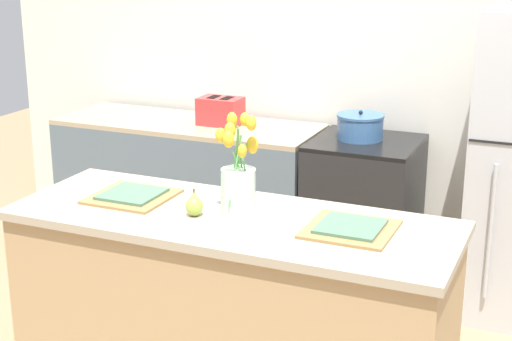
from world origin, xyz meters
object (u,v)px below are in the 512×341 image
Objects in this scene: flower_vase at (238,181)px; pear_figurine at (194,205)px; plate_setting_left at (132,196)px; cooking_pot at (360,127)px; stove_range at (363,214)px; plate_setting_right at (350,228)px; toaster at (220,111)px.

pear_figurine is (-0.16, -0.08, -0.10)m from flower_vase.
flower_vase reaches higher than pear_figurine.
cooking_pot reaches higher than plate_setting_left.
plate_setting_right reaches higher than stove_range.
toaster is at bearing 118.31° from flower_vase.
toaster reaches higher than plate_setting_right.
toaster is at bearing 178.59° from stove_range.
plate_setting_right is 1.20× the size of cooking_pot.
plate_setting_left is at bearing 165.39° from pear_figurine.
cooking_pot reaches higher than stove_range.
cooking_pot is (-0.43, 1.59, -0.00)m from plate_setting_right.
stove_range is at bearing 87.12° from flower_vase.
flower_vase is at bearing -92.88° from stove_range.
plate_setting_left is 1.16× the size of toaster.
plate_setting_right is at bearing -76.32° from stove_range.
flower_vase is at bearing -178.77° from plate_setting_right.
flower_vase is at bearing -1.12° from plate_setting_left.
cooking_pot is (0.19, 1.68, -0.03)m from pear_figurine.
plate_setting_left is at bearing 178.88° from flower_vase.
flower_vase is 1.48× the size of toaster.
toaster is 1.03× the size of cooking_pot.
pear_figurine reaches higher than plate_setting_right.
plate_setting_right is at bearing 1.23° from flower_vase.
plate_setting_left and plate_setting_right have the same top height.
flower_vase reaches higher than stove_range.
flower_vase reaches higher than plate_setting_right.
flower_vase is 0.20m from pear_figurine.
plate_setting_left is at bearing 180.00° from plate_setting_right.
stove_range is at bearing 81.92° from pear_figurine.
pear_figurine is 0.62m from plate_setting_right.
cooking_pot is at bearing 0.26° from toaster.
flower_vase is 1.27× the size of plate_setting_right.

